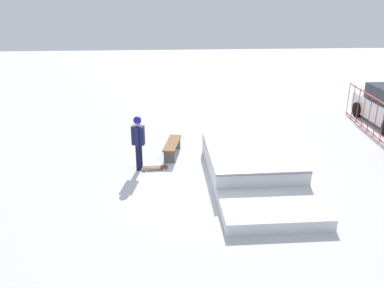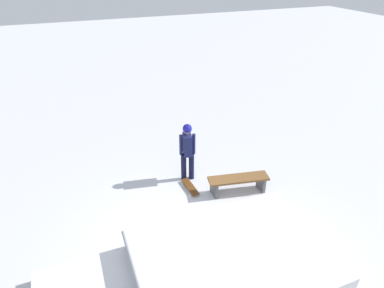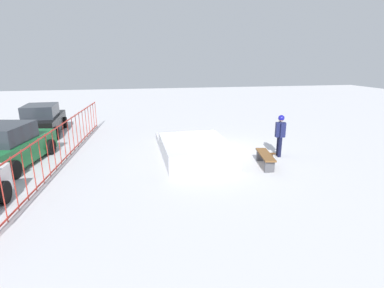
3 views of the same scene
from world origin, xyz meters
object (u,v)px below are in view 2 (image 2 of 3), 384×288
(skate_ramp, at_px, (209,275))
(park_bench, at_px, (238,181))
(skateboard, at_px, (190,187))
(skater, at_px, (187,148))

(skate_ramp, relative_size, park_bench, 3.29)
(skateboard, xyz_separation_m, park_bench, (-1.14, 0.58, 0.28))
(skate_ramp, bearing_deg, park_bench, -128.76)
(skater, bearing_deg, skate_ramp, 177.42)
(skater, bearing_deg, skateboard, 178.93)
(skateboard, bearing_deg, skater, -15.77)
(skateboard, distance_m, park_bench, 1.31)
(skater, relative_size, skateboard, 2.13)
(skater, xyz_separation_m, park_bench, (-1.03, 1.07, -0.65))
(skater, distance_m, skateboard, 1.06)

